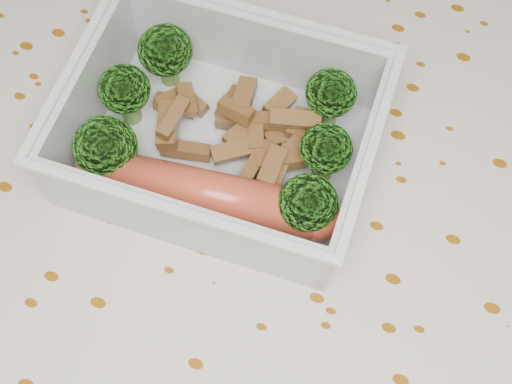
% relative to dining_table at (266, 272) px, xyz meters
% --- Properties ---
extents(dining_table, '(1.40, 0.90, 0.75)m').
position_rel_dining_table_xyz_m(dining_table, '(0.00, 0.00, 0.00)').
color(dining_table, brown).
rests_on(dining_table, ground).
extents(tablecloth, '(1.46, 0.96, 0.19)m').
position_rel_dining_table_xyz_m(tablecloth, '(0.00, 0.00, 0.05)').
color(tablecloth, beige).
rests_on(tablecloth, dining_table).
extents(lunch_container, '(0.19, 0.15, 0.06)m').
position_rel_dining_table_xyz_m(lunch_container, '(-0.04, 0.03, 0.11)').
color(lunch_container, silver).
rests_on(lunch_container, tablecloth).
extents(broccoli_florets, '(0.16, 0.12, 0.05)m').
position_rel_dining_table_xyz_m(broccoli_florets, '(-0.05, 0.04, 0.12)').
color(broccoli_florets, '#608C3F').
rests_on(broccoli_florets, lunch_container).
extents(meat_pile, '(0.11, 0.07, 0.03)m').
position_rel_dining_table_xyz_m(meat_pile, '(-0.03, 0.05, 0.11)').
color(meat_pile, brown).
rests_on(meat_pile, lunch_container).
extents(sausage, '(0.16, 0.04, 0.03)m').
position_rel_dining_table_xyz_m(sausage, '(-0.04, -0.00, 0.11)').
color(sausage, '#B64129').
rests_on(sausage, lunch_container).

